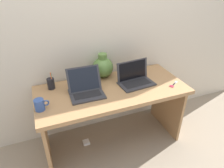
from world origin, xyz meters
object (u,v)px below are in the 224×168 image
(laptop_left, at_px, (85,87))
(pen_cup, at_px, (51,84))
(green_vase, at_px, (103,67))
(power_brick, at_px, (86,142))
(coffee_mug, at_px, (40,105))
(laptop_right, at_px, (135,77))
(scissors, at_px, (173,85))

(laptop_left, distance_m, pen_cup, 0.35)
(laptop_left, bearing_deg, green_vase, 44.03)
(pen_cup, height_order, power_brick, pen_cup)
(laptop_left, distance_m, coffee_mug, 0.43)
(laptop_left, xyz_separation_m, pen_cup, (-0.29, 0.20, -0.01))
(laptop_right, bearing_deg, scissors, -29.98)
(pen_cup, relative_size, power_brick, 2.52)
(scissors, bearing_deg, green_vase, 143.53)
(power_brick, bearing_deg, laptop_left, -53.96)
(laptop_left, distance_m, green_vase, 0.36)
(scissors, relative_size, power_brick, 1.98)
(pen_cup, bearing_deg, laptop_left, -33.91)
(laptop_right, height_order, pen_cup, laptop_right)
(green_vase, bearing_deg, laptop_left, -135.97)
(green_vase, bearing_deg, power_brick, -144.37)
(coffee_mug, height_order, power_brick, coffee_mug)
(laptop_left, bearing_deg, coffee_mug, -164.35)
(scissors, bearing_deg, laptop_left, 167.59)
(coffee_mug, bearing_deg, laptop_right, 7.56)
(coffee_mug, xyz_separation_m, power_brick, (0.39, 0.16, -0.74))
(laptop_right, xyz_separation_m, power_brick, (-0.55, 0.04, -0.74))
(laptop_right, bearing_deg, pen_cup, 166.78)
(laptop_left, height_order, power_brick, laptop_left)
(laptop_right, relative_size, scissors, 2.62)
(coffee_mug, bearing_deg, laptop_left, 15.65)
(power_brick, bearing_deg, pen_cup, 149.52)
(green_vase, xyz_separation_m, pen_cup, (-0.55, -0.05, -0.06))
(laptop_right, relative_size, pen_cup, 2.06)
(laptop_left, xyz_separation_m, coffee_mug, (-0.42, -0.12, -0.01))
(laptop_left, bearing_deg, laptop_right, 0.72)
(green_vase, xyz_separation_m, coffee_mug, (-0.68, -0.37, -0.06))
(laptop_left, xyz_separation_m, power_brick, (-0.03, 0.04, -0.75))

